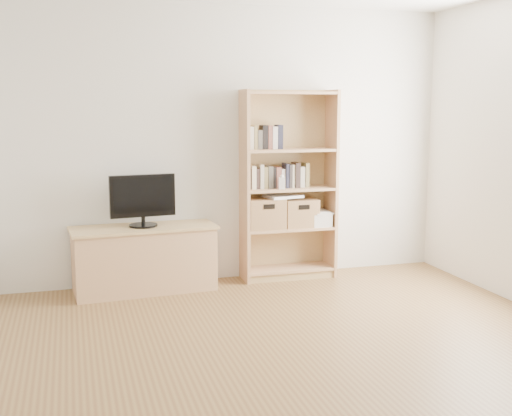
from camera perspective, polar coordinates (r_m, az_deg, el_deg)
name	(u,v)px	position (r m, az deg, el deg)	size (l,w,h in m)	color
floor	(313,383)	(4.08, 5.11, -15.20)	(4.50, 5.00, 0.01)	brown
back_wall	(219,145)	(6.12, -3.27, 5.61)	(4.50, 0.02, 2.60)	silver
tv_stand	(144,260)	(5.92, -9.89, -4.58)	(1.25, 0.47, 0.57)	tan
bookshelf	(289,185)	(6.18, 2.92, 2.02)	(0.91, 0.32, 1.82)	tan
television	(143,201)	(5.82, -10.04, 0.62)	(0.59, 0.05, 0.46)	black
books_row_mid	(288,175)	(6.19, 2.87, 2.94)	(0.88, 0.17, 0.24)	#302A27
books_row_upper	(268,138)	(6.10, 1.08, 6.25)	(0.40, 0.15, 0.21)	#302A27
baby_monitor	(282,183)	(6.05, 2.32, 2.21)	(0.06, 0.04, 0.11)	white
basket_left	(265,213)	(6.14, 0.77, -0.46)	(0.35, 0.29, 0.29)	olive
basket_right	(299,213)	(6.25, 3.88, -0.41)	(0.33, 0.27, 0.27)	olive
laptop	(283,196)	(6.16, 2.41, 1.06)	(0.33, 0.23, 0.03)	silver
magazine_stack	(319,219)	(6.33, 5.60, -0.97)	(0.19, 0.27, 0.13)	beige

